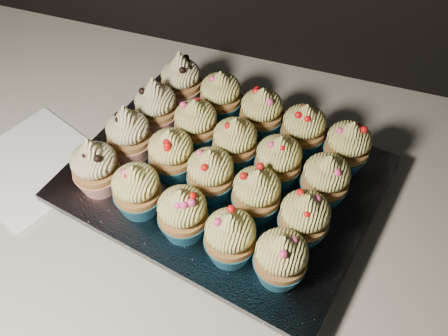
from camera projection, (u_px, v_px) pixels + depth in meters
name	position (u px, v px, depth m)	size (l,w,h in m)	color
worktop	(315.00, 219.00, 0.71)	(2.44, 0.64, 0.04)	beige
napkin	(33.00, 166.00, 0.75)	(0.18, 0.18, 0.00)	white
baking_tray	(224.00, 185.00, 0.71)	(0.37, 0.29, 0.02)	black
foil_lining	(224.00, 178.00, 0.70)	(0.41, 0.32, 0.01)	silver
cupcake_0	(95.00, 167.00, 0.65)	(0.06, 0.06, 0.10)	#B42219
cupcake_1	(137.00, 190.00, 0.63)	(0.06, 0.06, 0.08)	#1A5B7A
cupcake_2	(183.00, 213.00, 0.61)	(0.06, 0.06, 0.08)	#1A5B7A
cupcake_3	(230.00, 237.00, 0.58)	(0.06, 0.06, 0.08)	#1A5B7A
cupcake_4	(281.00, 258.00, 0.57)	(0.06, 0.06, 0.08)	#1A5B7A
cupcake_5	(129.00, 134.00, 0.69)	(0.06, 0.06, 0.10)	#B42219
cupcake_6	(171.00, 154.00, 0.67)	(0.06, 0.06, 0.08)	#1A5B7A
cupcake_7	(210.00, 174.00, 0.65)	(0.06, 0.06, 0.08)	#1A5B7A
cupcake_8	(256.00, 194.00, 0.63)	(0.06, 0.06, 0.08)	#1A5B7A
cupcake_9	(304.00, 218.00, 0.60)	(0.06, 0.06, 0.08)	#1A5B7A
cupcake_10	(156.00, 106.00, 0.72)	(0.06, 0.06, 0.10)	#B42219
cupcake_11	(196.00, 124.00, 0.70)	(0.06, 0.06, 0.08)	#1A5B7A
cupcake_12	(235.00, 143.00, 0.68)	(0.06, 0.06, 0.08)	#1A5B7A
cupcake_13	(278.00, 161.00, 0.66)	(0.06, 0.06, 0.08)	#1A5B7A
cupcake_14	(325.00, 180.00, 0.64)	(0.06, 0.06, 0.08)	#1A5B7A
cupcake_15	(181.00, 80.00, 0.76)	(0.06, 0.06, 0.10)	#B42219
cupcake_16	(221.00, 96.00, 0.74)	(0.06, 0.06, 0.08)	#1A5B7A
cupcake_17	(261.00, 113.00, 0.72)	(0.06, 0.06, 0.08)	#1A5B7A
cupcake_18	(303.00, 129.00, 0.70)	(0.06, 0.06, 0.08)	#1A5B7A
cupcake_19	(348.00, 146.00, 0.68)	(0.06, 0.06, 0.08)	#1A5B7A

